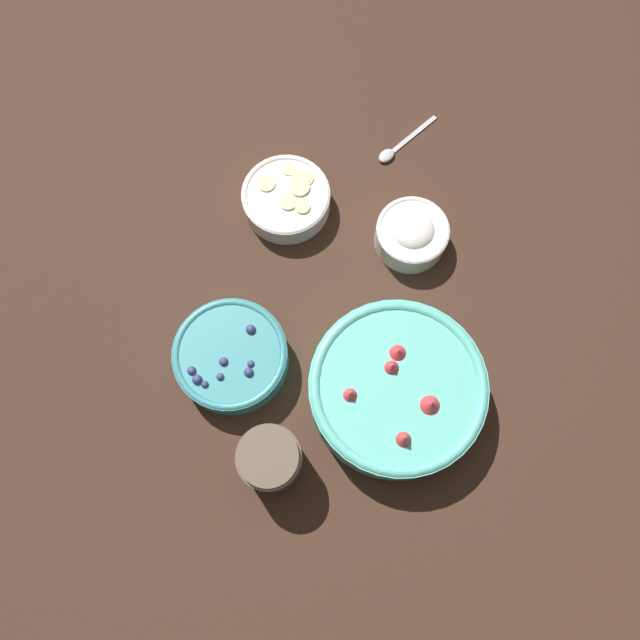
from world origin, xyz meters
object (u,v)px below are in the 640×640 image
(bowl_strawberries, at_px, (397,389))
(jar_chocolate, at_px, (271,460))
(bowl_bananas, at_px, (286,198))
(bowl_cream, at_px, (412,234))
(bowl_blueberries, at_px, (231,356))

(bowl_strawberries, bearing_deg, jar_chocolate, 100.29)
(jar_chocolate, bearing_deg, bowl_strawberries, -79.71)
(bowl_bananas, distance_m, bowl_cream, 0.22)
(bowl_cream, bearing_deg, jar_chocolate, 129.85)
(bowl_strawberries, distance_m, jar_chocolate, 0.21)
(bowl_blueberries, distance_m, jar_chocolate, 0.17)
(bowl_blueberries, xyz_separation_m, bowl_cream, (0.10, -0.34, -0.00))
(bowl_blueberries, height_order, bowl_cream, same)
(bowl_bananas, bearing_deg, bowl_strawberries, -171.25)
(bowl_blueberries, bearing_deg, bowl_bananas, -35.24)
(bowl_strawberries, bearing_deg, bowl_cream, -26.67)
(bowl_bananas, distance_m, jar_chocolate, 0.43)
(bowl_blueberries, height_order, bowl_bananas, bowl_blueberries)
(bowl_cream, distance_m, jar_chocolate, 0.43)
(bowl_strawberries, relative_size, bowl_bananas, 1.79)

